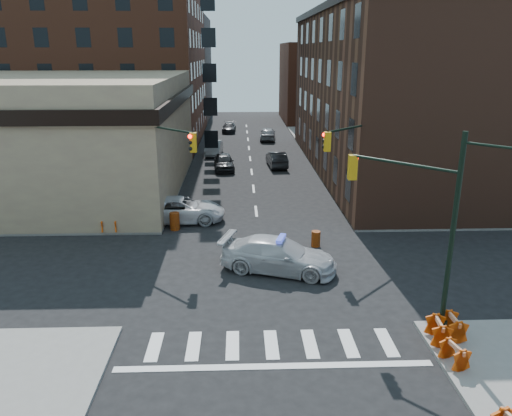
{
  "coord_description": "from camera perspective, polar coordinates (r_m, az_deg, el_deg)",
  "views": [
    {
      "loc": [
        -1.18,
        -23.54,
        10.85
      ],
      "look_at": [
        -0.22,
        3.81,
        2.2
      ],
      "focal_mm": 35.0,
      "sensor_mm": 36.0,
      "label": 1
    }
  ],
  "objects": [
    {
      "name": "parked_car_efar",
      "position": [
        63.75,
        1.35,
        8.47
      ],
      "size": [
        2.25,
        4.83,
        1.6
      ],
      "primitive_type": "imported",
      "rotation": [
        0.0,
        0.0,
        3.06
      ],
      "color": "gray",
      "rests_on": "ground"
    },
    {
      "name": "commercial_row_ne",
      "position": [
        48.33,
        15.44,
        12.36
      ],
      "size": [
        14.0,
        34.0,
        14.0
      ],
      "primitive_type": "cube",
      "color": "#4F2D1F",
      "rests_on": "ground"
    },
    {
      "name": "pedestrian_b",
      "position": [
        33.21,
        -22.14,
        -1.13
      ],
      "size": [
        0.92,
        0.79,
        1.61
      ],
      "primitive_type": "imported",
      "rotation": [
        0.0,
        0.0,
        0.26
      ],
      "color": "black",
      "rests_on": "sidewalk_nw"
    },
    {
      "name": "barricade_se_a",
      "position": [
        21.36,
        21.58,
        -12.52
      ],
      "size": [
        0.62,
        1.19,
        0.88
      ],
      "primitive_type": null,
      "rotation": [
        0.0,
        0.0,
        1.59
      ],
      "color": "#DB4C0A",
      "rests_on": "sidewalk_se"
    },
    {
      "name": "police_car",
      "position": [
        25.64,
        2.6,
        -5.4
      ],
      "size": [
        6.39,
        4.1,
        1.72
      ],
      "primitive_type": "imported",
      "rotation": [
        0.0,
        0.0,
        1.26
      ],
      "color": "silver",
      "rests_on": "ground"
    },
    {
      "name": "signal_pole_nw",
      "position": [
        29.97,
        -10.96,
        4.67
      ],
      "size": [
        3.58,
        3.67,
        8.0
      ],
      "rotation": [
        0.0,
        0.0,
        -0.79
      ],
      "color": "black",
      "rests_on": "sidewalk_nw"
    },
    {
      "name": "barricade_nw_b",
      "position": [
        32.02,
        -16.36,
        -1.95
      ],
      "size": [
        1.09,
        0.55,
        0.82
      ],
      "primitive_type": null,
      "rotation": [
        0.0,
        0.0,
        0.0
      ],
      "color": "red",
      "rests_on": "sidewalk_nw"
    },
    {
      "name": "ground",
      "position": [
        25.95,
        0.79,
        -7.18
      ],
      "size": [
        140.0,
        140.0,
        0.0
      ],
      "primitive_type": "plane",
      "color": "black",
      "rests_on": "ground"
    },
    {
      "name": "bank_building",
      "position": [
        43.52,
        -23.52,
        7.71
      ],
      "size": [
        22.0,
        22.0,
        9.0
      ],
      "primitive_type": "cube",
      "color": "tan",
      "rests_on": "ground"
    },
    {
      "name": "signal_pole_ne",
      "position": [
        30.44,
        11.42,
        4.84
      ],
      "size": [
        3.67,
        3.58,
        8.0
      ],
      "rotation": [
        0.0,
        0.0,
        -2.36
      ],
      "color": "black",
      "rests_on": "sidewalk_ne"
    },
    {
      "name": "barricade_nw_a",
      "position": [
        32.63,
        -11.72,
        -1.14
      ],
      "size": [
        1.22,
        0.63,
        0.91
      ],
      "primitive_type": null,
      "rotation": [
        0.0,
        0.0,
        0.02
      ],
      "color": "#C03009",
      "rests_on": "sidewalk_nw"
    },
    {
      "name": "barricade_se_b",
      "position": [
        20.89,
        20.11,
        -13.05
      ],
      "size": [
        0.7,
        1.24,
        0.89
      ],
      "primitive_type": null,
      "rotation": [
        0.0,
        0.0,
        1.48
      ],
      "color": "red",
      "rests_on": "sidewalk_se"
    },
    {
      "name": "pickup",
      "position": [
        33.35,
        -8.66,
        -0.17
      ],
      "size": [
        5.98,
        2.9,
        1.64
      ],
      "primitive_type": "imported",
      "rotation": [
        0.0,
        0.0,
        1.6
      ],
      "color": "silver",
      "rests_on": "ground"
    },
    {
      "name": "tree_ne_far",
      "position": [
        58.66,
        6.63,
        10.22
      ],
      "size": [
        3.0,
        3.0,
        4.85
      ],
      "color": "black",
      "rests_on": "sidewalk_ne"
    },
    {
      "name": "signal_pole_se",
      "position": [
        20.39,
        18.84,
        -1.25
      ],
      "size": [
        5.4,
        5.27,
        8.0
      ],
      "rotation": [
        0.0,
        0.0,
        2.36
      ],
      "color": "black",
      "rests_on": "sidewalk_se"
    },
    {
      "name": "tree_ne_near",
      "position": [
        50.83,
        7.95,
        9.05
      ],
      "size": [
        3.0,
        3.0,
        4.85
      ],
      "color": "black",
      "rests_on": "sidewalk_ne"
    },
    {
      "name": "parked_car_wfar",
      "position": [
        54.62,
        -4.84,
        6.84
      ],
      "size": [
        1.87,
        4.69,
        1.52
      ],
      "primitive_type": "imported",
      "rotation": [
        0.0,
        0.0,
        -0.06
      ],
      "color": "gray",
      "rests_on": "ground"
    },
    {
      "name": "apartment_block",
      "position": [
        65.87,
        -18.13,
        17.73
      ],
      "size": [
        25.0,
        25.0,
        24.0
      ],
      "primitive_type": "cube",
      "color": "brown",
      "rests_on": "ground"
    },
    {
      "name": "pedestrian_a",
      "position": [
        34.19,
        -18.16,
        -0.01
      ],
      "size": [
        0.78,
        0.69,
        1.81
      ],
      "primitive_type": "imported",
      "rotation": [
        0.0,
        0.0,
        -0.5
      ],
      "color": "black",
      "rests_on": "sidewalk_nw"
    },
    {
      "name": "filler_ne",
      "position": [
        83.08,
        8.8,
        14.0
      ],
      "size": [
        16.0,
        16.0,
        12.0
      ],
      "primitive_type": "cube",
      "color": "brown",
      "rests_on": "ground"
    },
    {
      "name": "filler_nw",
      "position": [
        86.86,
        -12.26,
        15.28
      ],
      "size": [
        20.0,
        18.0,
        16.0
      ],
      "primitive_type": "cube",
      "color": "brown",
      "rests_on": "ground"
    },
    {
      "name": "barrel_road",
      "position": [
        29.09,
        6.85,
        -3.52
      ],
      "size": [
        0.55,
        0.55,
        0.92
      ],
      "primitive_type": "cylinder",
      "rotation": [
        0.0,
        0.0,
        -0.07
      ],
      "color": "red",
      "rests_on": "ground"
    },
    {
      "name": "pedestrian_c",
      "position": [
        34.56,
        -21.48,
        -0.04
      ],
      "size": [
        1.22,
        0.69,
        1.97
      ],
      "primitive_type": "imported",
      "rotation": [
        0.0,
        0.0,
        0.19
      ],
      "color": "black",
      "rests_on": "sidewalk_nw"
    },
    {
      "name": "sidewalk_nw",
      "position": [
        61.33,
        -22.94,
        6.04
      ],
      "size": [
        34.0,
        54.5,
        0.15
      ],
      "primitive_type": "cube",
      "color": "gray",
      "rests_on": "ground"
    },
    {
      "name": "barricade_se_c",
      "position": [
        19.74,
        21.73,
        -15.3
      ],
      "size": [
        0.77,
        1.17,
        0.81
      ],
      "primitive_type": null,
      "rotation": [
        0.0,
        0.0,
        1.8
      ],
      "color": "red",
      "rests_on": "sidewalk_se"
    },
    {
      "name": "sidewalk_ne",
      "position": [
        62.21,
        21.05,
        6.4
      ],
      "size": [
        34.0,
        54.5,
        0.15
      ],
      "primitive_type": "cube",
      "color": "gray",
      "rests_on": "ground"
    },
    {
      "name": "barrel_bank",
      "position": [
        31.94,
        -9.27,
        -1.5
      ],
      "size": [
        0.7,
        0.7,
        1.11
      ],
      "primitive_type": "cylinder",
      "rotation": [
        0.0,
        0.0,
        0.14
      ],
      "color": "#CD6709",
      "rests_on": "ground"
    },
    {
      "name": "parked_car_wnear",
      "position": [
        47.6,
        -3.68,
        5.28
      ],
      "size": [
        2.17,
        4.66,
        1.55
      ],
      "primitive_type": "imported",
      "rotation": [
        0.0,
        0.0,
        0.08
      ],
      "color": "black",
      "rests_on": "ground"
    },
    {
      "name": "parked_car_wdeep",
      "position": [
        70.21,
        -3.11,
        9.16
      ],
      "size": [
        1.97,
        4.53,
        1.3
      ],
      "primitive_type": "imported",
      "rotation": [
        0.0,
        0.0,
        -0.03
      ],
      "color": "black",
      "rests_on": "ground"
    },
    {
      "name": "parked_car_enear",
      "position": [
        48.85,
        2.38,
        5.6
      ],
      "size": [
        1.97,
        4.69,
        1.51
      ],
      "primitive_type": "imported",
      "rotation": [
        0.0,
        0.0,
        3.23
      ],
      "color": "black",
      "rests_on": "ground"
    }
  ]
}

